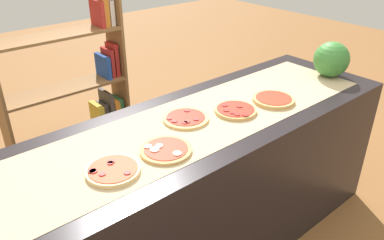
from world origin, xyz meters
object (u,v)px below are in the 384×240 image
object	(u,v)px
pizza_plain_4	(273,100)
pizza_mozzarella_1	(166,150)
pizza_pepperoni_0	(113,170)
bookshelf	(82,97)
pizza_pepperoni_3	(235,110)
pizza_pepperoni_2	(186,118)
watermelon	(331,59)

from	to	relation	value
pizza_plain_4	pizza_mozzarella_1	bearing A→B (deg)	-177.96
pizza_pepperoni_0	bookshelf	bearing A→B (deg)	70.96
pizza_mozzarella_1	bookshelf	world-z (taller)	bookshelf
bookshelf	pizza_mozzarella_1	bearing A→B (deg)	-97.70
pizza_pepperoni_3	bookshelf	xyz separation A→B (m)	(-0.35, 1.19, -0.24)
pizza_pepperoni_2	pizza_pepperoni_3	xyz separation A→B (m)	(0.26, -0.10, 0.00)
pizza_pepperoni_0	pizza_pepperoni_2	distance (m)	0.55
pizza_mozzarella_1	pizza_pepperoni_3	distance (m)	0.53
pizza_pepperoni_0	watermelon	distance (m)	1.65
pizza_mozzarella_1	pizza_plain_4	xyz separation A→B (m)	(0.79, 0.03, 0.00)
pizza_mozzarella_1	bookshelf	bearing A→B (deg)	82.30
watermelon	bookshelf	bearing A→B (deg)	134.88
pizza_pepperoni_3	pizza_mozzarella_1	bearing A→B (deg)	-171.95
pizza_pepperoni_2	pizza_plain_4	bearing A→B (deg)	-16.00
watermelon	bookshelf	xyz separation A→B (m)	(-1.21, 1.22, -0.34)
pizza_plain_4	bookshelf	distance (m)	1.40
pizza_plain_4	watermelon	world-z (taller)	watermelon
pizza_pepperoni_2	watermelon	size ratio (longest dim) A/B	1.05
pizza_pepperoni_0	pizza_mozzarella_1	world-z (taller)	pizza_pepperoni_0
pizza_pepperoni_0	pizza_pepperoni_3	distance (m)	0.79
pizza_pepperoni_2	watermelon	world-z (taller)	watermelon
pizza_pepperoni_3	watermelon	size ratio (longest dim) A/B	0.99
bookshelf	pizza_plain_4	bearing A→B (deg)	-63.60
pizza_pepperoni_2	pizza_pepperoni_3	size ratio (longest dim) A/B	1.06
pizza_pepperoni_0	pizza_pepperoni_3	size ratio (longest dim) A/B	1.00
pizza_pepperoni_0	watermelon	bearing A→B (deg)	1.29
pizza_mozzarella_1	pizza_pepperoni_3	size ratio (longest dim) A/B	1.04
bookshelf	pizza_pepperoni_0	bearing A→B (deg)	-109.04
pizza_plain_4	pizza_pepperoni_3	bearing A→B (deg)	170.03
pizza_pepperoni_0	bookshelf	size ratio (longest dim) A/B	0.15
pizza_mozzarella_1	watermelon	size ratio (longest dim) A/B	1.03
pizza_plain_4	bookshelf	size ratio (longest dim) A/B	0.16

